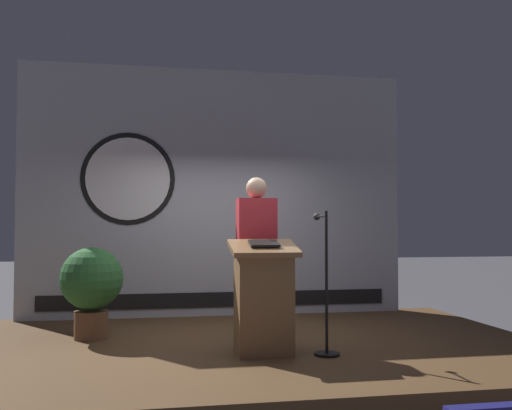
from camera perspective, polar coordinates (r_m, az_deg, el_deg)
name	(u,v)px	position (r m, az deg, el deg)	size (l,w,h in m)	color
ground_plane	(237,372)	(6.09, -1.91, -16.58)	(40.00, 40.00, 0.00)	#4C4C51
stage_platform	(237,357)	(6.05, -1.91, -15.21)	(6.40, 4.00, 0.30)	brown
banner_display	(215,193)	(7.74, -4.14, 1.25)	(5.24, 0.12, 3.38)	#B2B7C1
podium	(264,298)	(5.41, 0.78, -9.46)	(0.64, 0.50, 1.09)	olive
speaker_person	(256,258)	(5.85, 0.04, -5.43)	(0.40, 0.26, 1.72)	black
microphone_stand	(325,305)	(5.45, 7.05, -10.06)	(0.24, 0.47, 1.36)	black
potted_plant	(92,284)	(6.39, -16.36, -7.67)	(0.68, 0.68, 0.99)	brown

